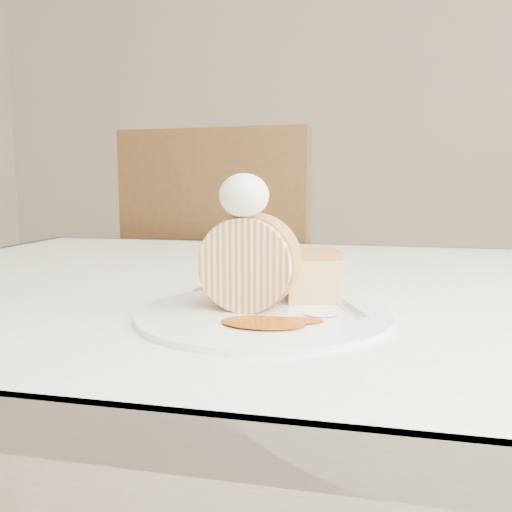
# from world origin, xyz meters

# --- Properties ---
(table) EXTENTS (1.40, 0.90, 0.75)m
(table) POSITION_xyz_m (0.00, 0.20, 0.66)
(table) COLOR white
(table) RESTS_ON ground
(chair_far) EXTENTS (0.53, 0.53, 1.00)m
(chair_far) POSITION_xyz_m (-0.33, 0.84, 0.57)
(chair_far) COLOR brown
(chair_far) RESTS_ON ground
(plate) EXTENTS (0.32, 0.32, 0.01)m
(plate) POSITION_xyz_m (-0.06, -0.01, 0.75)
(plate) COLOR white
(plate) RESTS_ON table
(roulade_slice) EXTENTS (0.10, 0.06, 0.10)m
(roulade_slice) POSITION_xyz_m (-0.08, 0.01, 0.80)
(roulade_slice) COLOR beige
(roulade_slice) RESTS_ON plate
(cake_chunk) EXTENTS (0.07, 0.07, 0.05)m
(cake_chunk) POSITION_xyz_m (-0.02, 0.06, 0.78)
(cake_chunk) COLOR #B57644
(cake_chunk) RESTS_ON plate
(whipped_cream) EXTENTS (0.05, 0.05, 0.04)m
(whipped_cream) POSITION_xyz_m (-0.08, -0.01, 0.87)
(whipped_cream) COLOR white
(whipped_cream) RESTS_ON roulade_slice
(caramel_drizzle) EXTENTS (0.02, 0.02, 0.01)m
(caramel_drizzle) POSITION_xyz_m (-0.08, -0.00, 0.90)
(caramel_drizzle) COLOR #863505
(caramel_drizzle) RESTS_ON whipped_cream
(caramel_pool) EXTENTS (0.09, 0.07, 0.00)m
(caramel_pool) POSITION_xyz_m (-0.05, -0.06, 0.76)
(caramel_pool) COLOR #863505
(caramel_pool) RESTS_ON plate
(fork) EXTENTS (0.08, 0.15, 0.00)m
(fork) POSITION_xyz_m (0.02, 0.03, 0.76)
(fork) COLOR silver
(fork) RESTS_ON plate
(spoon) EXTENTS (0.03, 0.17, 0.00)m
(spoon) POSITION_xyz_m (-0.15, 0.00, 0.75)
(spoon) COLOR silver
(spoon) RESTS_ON table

